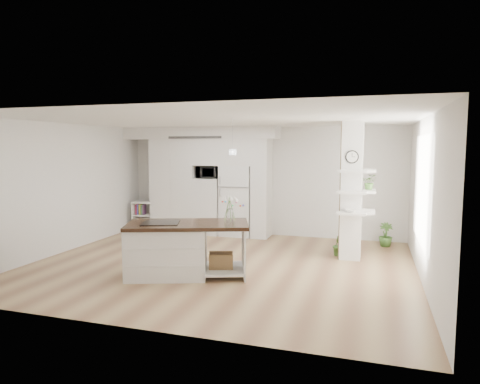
% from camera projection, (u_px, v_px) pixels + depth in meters
% --- Properties ---
extents(floor, '(7.00, 6.00, 0.01)m').
position_uv_depth(floor, '(221.00, 265.00, 8.05)').
color(floor, '#A38658').
rests_on(floor, ground).
extents(room, '(7.04, 6.04, 2.72)m').
position_uv_depth(room, '(220.00, 166.00, 7.86)').
color(room, white).
rests_on(room, ground).
extents(cabinet_wall, '(4.00, 0.71, 2.70)m').
position_uv_depth(cabinet_wall, '(203.00, 175.00, 10.86)').
color(cabinet_wall, white).
rests_on(cabinet_wall, floor).
extents(refrigerator, '(0.78, 0.69, 1.75)m').
position_uv_depth(refrigerator, '(237.00, 201.00, 10.66)').
color(refrigerator, white).
rests_on(refrigerator, floor).
extents(column, '(0.69, 0.90, 2.70)m').
position_uv_depth(column, '(356.00, 191.00, 8.28)').
color(column, silver).
rests_on(column, floor).
extents(window, '(0.00, 2.40, 2.40)m').
position_uv_depth(window, '(422.00, 189.00, 7.15)').
color(window, white).
rests_on(window, room).
extents(pendant_light, '(0.12, 0.12, 0.10)m').
position_uv_depth(pendant_light, '(314.00, 152.00, 7.47)').
color(pendant_light, white).
rests_on(pendant_light, room).
extents(kitchen_island, '(2.25, 1.60, 1.49)m').
position_uv_depth(kitchen_island, '(174.00, 248.00, 7.31)').
color(kitchen_island, white).
rests_on(kitchen_island, floor).
extents(bookshelf, '(0.70, 0.47, 0.78)m').
position_uv_depth(bookshelf, '(147.00, 218.00, 11.27)').
color(bookshelf, white).
rests_on(bookshelf, floor).
extents(floor_plant_a, '(0.26, 0.21, 0.45)m').
position_uv_depth(floor_plant_a, '(339.00, 245.00, 8.68)').
color(floor_plant_a, '#44752E').
rests_on(floor_plant_a, floor).
extents(floor_plant_b, '(0.36, 0.36, 0.53)m').
position_uv_depth(floor_plant_b, '(386.00, 235.00, 9.51)').
color(floor_plant_b, '#44752E').
rests_on(floor_plant_b, floor).
extents(microwave, '(0.54, 0.37, 0.30)m').
position_uv_depth(microwave, '(208.00, 172.00, 10.76)').
color(microwave, '#2D2D2D').
rests_on(microwave, cabinet_wall).
extents(shelf_plant, '(0.27, 0.23, 0.30)m').
position_uv_depth(shelf_plant, '(370.00, 182.00, 8.35)').
color(shelf_plant, '#44752E').
rests_on(shelf_plant, column).
extents(decor_bowl, '(0.22, 0.22, 0.05)m').
position_uv_depth(decor_bowl, '(350.00, 211.00, 8.12)').
color(decor_bowl, white).
rests_on(decor_bowl, column).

